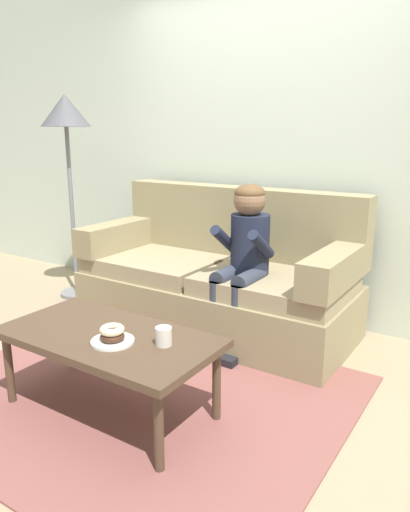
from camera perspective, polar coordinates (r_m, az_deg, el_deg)
ground at (r=3.03m, az=-4.76°, el=-13.81°), size 10.00×10.00×0.00m
wall_back at (r=3.87m, az=7.94°, el=13.83°), size 8.00×0.10×2.80m
area_rug at (r=2.86m, az=-7.94°, el=-15.61°), size 2.23×1.86×0.01m
couch at (r=3.62m, az=1.67°, el=-2.79°), size 1.99×0.90×1.02m
coffee_table at (r=2.55m, az=-11.33°, el=-9.83°), size 1.13×0.59×0.44m
person_child at (r=3.20m, az=4.62°, el=0.63°), size 0.34×0.58×1.10m
plate at (r=2.43m, az=-10.77°, el=-9.79°), size 0.21×0.21×0.01m
donut at (r=2.42m, az=-10.80°, el=-9.25°), size 0.16×0.16×0.04m
donut_second at (r=2.41m, az=-10.84°, el=-8.47°), size 0.13×0.13×0.04m
mug at (r=2.36m, az=-4.88°, el=-9.36°), size 0.08×0.08×0.09m
toy_controller at (r=3.47m, az=-13.51°, el=-9.94°), size 0.23×0.09×0.05m
floor_lamp at (r=4.32m, az=-15.96°, el=14.50°), size 0.41×0.41×1.73m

